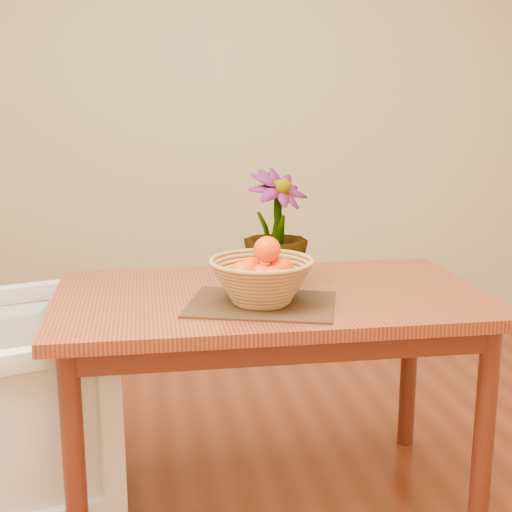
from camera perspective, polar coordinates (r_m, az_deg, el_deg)
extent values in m
cube|color=beige|center=(4.19, -3.64, 12.27)|extent=(4.00, 0.02, 2.70)
cube|color=brown|center=(2.35, 1.12, -3.42)|extent=(1.40, 0.80, 0.04)
cube|color=#4A1D11|center=(2.36, 1.12, -4.82)|extent=(1.28, 0.68, 0.08)
cylinder|color=#4A1D11|center=(2.17, -14.33, -15.98)|extent=(0.06, 0.06, 0.71)
cylinder|color=#4A1D11|center=(2.39, 17.77, -13.43)|extent=(0.06, 0.06, 0.71)
cylinder|color=#4A1D11|center=(2.75, -13.16, -9.59)|extent=(0.06, 0.06, 0.71)
cylinder|color=#4A1D11|center=(2.92, 12.14, -8.16)|extent=(0.06, 0.06, 0.71)
cube|color=#3B2615|center=(2.20, 0.44, -3.86)|extent=(0.52, 0.45, 0.01)
cylinder|color=#B4874B|center=(2.20, 0.44, -3.68)|extent=(0.16, 0.16, 0.01)
sphere|color=#F83104|center=(2.18, 0.44, -1.52)|extent=(0.07, 0.07, 0.07)
sphere|color=#F83104|center=(2.21, 1.99, -1.12)|extent=(0.08, 0.08, 0.08)
sphere|color=#F83104|center=(2.24, -0.43, -1.05)|extent=(0.08, 0.08, 0.08)
sphere|color=#F83104|center=(2.14, -1.15, -1.56)|extent=(0.08, 0.08, 0.08)
sphere|color=#F83104|center=(2.12, 1.37, -1.83)|extent=(0.08, 0.08, 0.08)
sphere|color=#F83104|center=(2.19, 0.90, 0.52)|extent=(0.08, 0.08, 0.08)
imported|color=#1A4C15|center=(2.40, 1.59, 2.22)|extent=(0.30, 0.30, 0.39)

